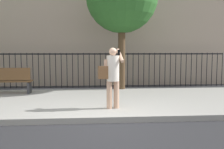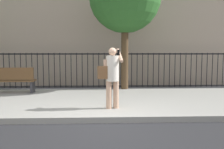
% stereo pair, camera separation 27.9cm
% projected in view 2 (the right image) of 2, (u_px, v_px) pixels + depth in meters
% --- Properties ---
extents(ground_plane, '(60.00, 60.00, 0.00)m').
position_uv_depth(ground_plane, '(102.00, 124.00, 6.03)').
color(ground_plane, '#28282B').
extents(sidewalk, '(28.00, 4.40, 0.15)m').
position_uv_depth(sidewalk, '(102.00, 102.00, 8.21)').
color(sidewalk, '#9E9B93').
rests_on(sidewalk, ground).
extents(iron_fence, '(12.03, 0.04, 1.60)m').
position_uv_depth(iron_fence, '(102.00, 65.00, 11.80)').
color(iron_fence, black).
rests_on(iron_fence, ground).
extents(pedestrian_on_phone, '(0.69, 0.49, 1.65)m').
position_uv_depth(pedestrian_on_phone, '(111.00, 73.00, 6.86)').
color(pedestrian_on_phone, tan).
rests_on(pedestrian_on_phone, sidewalk).
extents(street_bench, '(1.60, 0.45, 0.95)m').
position_uv_depth(street_bench, '(13.00, 80.00, 9.36)').
color(street_bench, brown).
rests_on(street_bench, sidewalk).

